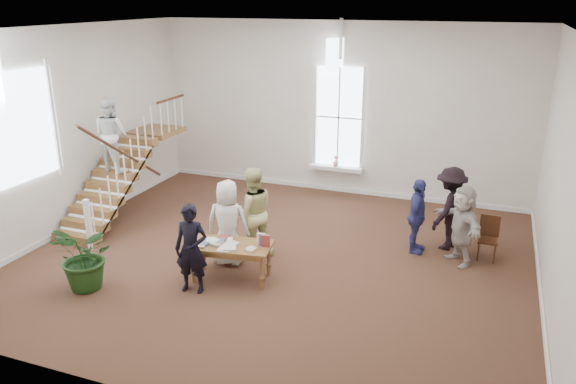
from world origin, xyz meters
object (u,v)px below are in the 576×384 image
at_px(woman_cluster_a, 417,216).
at_px(woman_cluster_b, 450,208).
at_px(person_yellow, 252,212).
at_px(side_chair, 489,235).
at_px(police_officer, 191,249).
at_px(woman_cluster_c, 462,225).
at_px(library_table, 230,248).
at_px(elderly_woman, 228,223).
at_px(floor_plant, 86,257).

bearing_deg(woman_cluster_a, woman_cluster_b, -50.57).
xyz_separation_m(person_yellow, woman_cluster_a, (3.11, 1.32, -0.15)).
relative_size(person_yellow, side_chair, 2.09).
relative_size(person_yellow, woman_cluster_b, 1.06).
xyz_separation_m(police_officer, woman_cluster_c, (4.41, 2.87, -0.02)).
xyz_separation_m(library_table, person_yellow, (-0.03, 1.11, 0.31)).
bearing_deg(person_yellow, elderly_woman, 21.29).
distance_m(woman_cluster_a, woman_cluster_c, 0.92).
xyz_separation_m(police_officer, woman_cluster_b, (4.11, 3.52, 0.06)).
bearing_deg(woman_cluster_b, police_officer, -27.76).
distance_m(woman_cluster_a, side_chair, 1.47).
height_order(elderly_woman, side_chair, elderly_woman).
height_order(person_yellow, woman_cluster_b, person_yellow).
height_order(police_officer, side_chair, police_officer).
bearing_deg(floor_plant, woman_cluster_c, 29.25).
xyz_separation_m(floor_plant, side_chair, (6.75, 3.91, -0.15)).
relative_size(person_yellow, floor_plant, 1.47).
distance_m(person_yellow, woman_cluster_a, 3.38).
distance_m(library_table, woman_cluster_a, 3.93).
xyz_separation_m(elderly_woman, side_chair, (4.83, 2.05, -0.37)).
xyz_separation_m(police_officer, side_chair, (4.93, 3.30, -0.33)).
relative_size(library_table, woman_cluster_b, 0.91).
bearing_deg(woman_cluster_a, police_officer, 133.77).
bearing_deg(floor_plant, woman_cluster_b, 34.92).
distance_m(elderly_woman, person_yellow, 0.59).
distance_m(library_table, floor_plant, 2.57).
bearing_deg(police_officer, side_chair, 25.13).
relative_size(woman_cluster_a, woman_cluster_b, 0.89).
distance_m(library_table, person_yellow, 1.15).
distance_m(elderly_woman, woman_cluster_b, 4.61).
distance_m(police_officer, person_yellow, 1.80).
relative_size(woman_cluster_b, floor_plant, 1.39).
height_order(elderly_woman, woman_cluster_b, woman_cluster_b).
bearing_deg(police_officer, person_yellow, 68.49).
bearing_deg(woman_cluster_c, woman_cluster_a, -138.86).
relative_size(elderly_woman, floor_plant, 1.35).
height_order(elderly_woman, woman_cluster_a, elderly_woman).
xyz_separation_m(library_table, elderly_woman, (-0.33, 0.61, 0.23)).
xyz_separation_m(woman_cluster_b, floor_plant, (-5.93, -4.14, -0.25)).
bearing_deg(library_table, woman_cluster_a, 29.19).
bearing_deg(library_table, elderly_woman, 109.34).
height_order(library_table, floor_plant, floor_plant).
distance_m(woman_cluster_b, side_chair, 0.94).
relative_size(library_table, person_yellow, 0.86).
distance_m(person_yellow, woman_cluster_c, 4.17).
distance_m(police_officer, woman_cluster_b, 5.41).
distance_m(person_yellow, side_chair, 4.81).
bearing_deg(side_chair, woman_cluster_c, -140.01).
relative_size(police_officer, elderly_woman, 0.96).
bearing_deg(person_yellow, library_table, 53.89).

